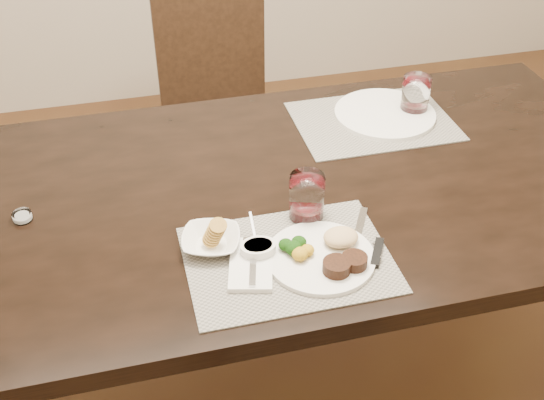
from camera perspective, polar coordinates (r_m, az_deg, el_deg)
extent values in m
plane|color=#3F2114|center=(2.29, 0.48, -14.23)|extent=(4.50, 4.50, 0.00)
cube|color=black|center=(1.78, 0.60, 0.54)|extent=(2.00, 1.00, 0.05)
cube|color=black|center=(2.64, 17.79, 2.12)|extent=(0.08, 0.08, 0.70)
cube|color=black|center=(2.64, -4.16, 6.00)|extent=(0.42, 0.42, 0.04)
cube|color=black|center=(2.60, -7.09, -0.78)|extent=(0.04, 0.04, 0.41)
cube|color=black|center=(2.65, 0.61, 0.39)|extent=(0.04, 0.04, 0.41)
cube|color=black|center=(2.89, -8.15, 3.46)|extent=(0.04, 0.04, 0.41)
cube|color=black|center=(2.94, -1.18, 4.44)|extent=(0.04, 0.04, 0.41)
cube|color=black|center=(2.69, -5.18, 12.49)|extent=(0.42, 0.04, 0.45)
cube|color=gray|center=(1.54, 1.35, -4.99)|extent=(0.46, 0.34, 0.00)
cube|color=gray|center=(2.06, 8.44, 6.55)|extent=(0.46, 0.34, 0.00)
cylinder|color=silver|center=(1.54, 4.08, -4.79)|extent=(0.25, 0.25, 0.01)
cylinder|color=black|center=(1.49, 5.42, -5.56)|extent=(0.06, 0.06, 0.03)
cylinder|color=black|center=(1.51, 6.90, -5.08)|extent=(0.06, 0.06, 0.02)
ellipsoid|color=tan|center=(1.56, 5.78, -3.10)|extent=(0.08, 0.07, 0.03)
ellipsoid|color=#103D0B|center=(1.53, 1.81, -4.03)|extent=(0.04, 0.04, 0.03)
ellipsoid|color=#B18B16|center=(1.52, 2.36, -4.53)|extent=(0.04, 0.04, 0.03)
cube|color=white|center=(1.52, -1.77, -5.39)|extent=(0.13, 0.19, 0.01)
cube|color=silver|center=(1.50, -1.61, -5.64)|extent=(0.04, 0.12, 0.00)
cube|color=silver|center=(1.56, -2.05, -3.69)|extent=(0.03, 0.05, 0.00)
cube|color=silver|center=(1.65, 7.38, -2.03)|extent=(0.08, 0.13, 0.00)
cube|color=black|center=(1.57, 8.79, -4.37)|extent=(0.06, 0.09, 0.01)
imported|color=silver|center=(1.57, -5.11, -3.44)|extent=(0.16, 0.16, 0.03)
cylinder|color=olive|center=(1.55, -5.16, -2.81)|extent=(0.04, 0.05, 0.04)
cylinder|color=silver|center=(1.54, -1.17, -4.20)|extent=(0.08, 0.08, 0.03)
cylinder|color=#0D3C0F|center=(1.53, -1.17, -3.90)|extent=(0.07, 0.07, 0.01)
cube|color=silver|center=(1.56, -1.64, -2.10)|extent=(0.01, 0.05, 0.04)
cylinder|color=silver|center=(1.63, 2.93, 0.28)|extent=(0.08, 0.08, 0.12)
cylinder|color=#350408|center=(1.65, 2.88, -0.94)|extent=(0.07, 0.07, 0.03)
cylinder|color=silver|center=(2.09, 9.42, 7.13)|extent=(0.30, 0.30, 0.01)
cylinder|color=silver|center=(2.10, 11.93, 8.61)|extent=(0.08, 0.08, 0.12)
cylinder|color=#350408|center=(2.13, 11.78, 7.59)|extent=(0.07, 0.07, 0.03)
cylinder|color=silver|center=(1.76, -20.17, -1.30)|extent=(0.05, 0.05, 0.02)
cylinder|color=white|center=(1.76, -20.14, -1.42)|extent=(0.03, 0.03, 0.01)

